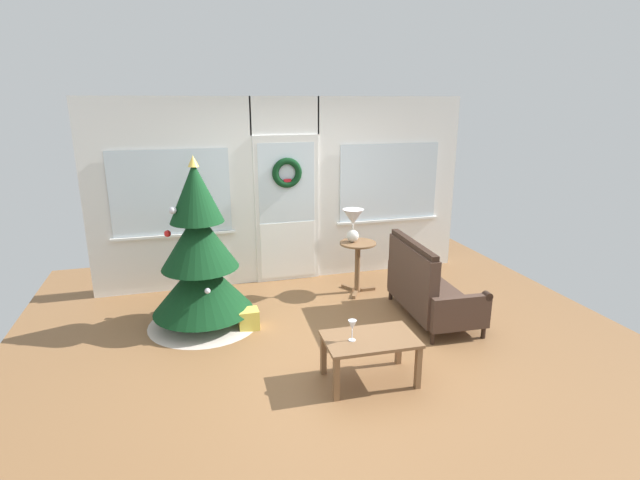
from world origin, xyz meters
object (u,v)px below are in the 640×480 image
at_px(table_lamp, 353,221).
at_px(gift_box, 249,319).
at_px(settee_sofa, 426,288).
at_px(side_table, 358,257).
at_px(coffee_table, 370,344).
at_px(christmas_tree, 200,263).
at_px(wine_glass, 352,326).

bearing_deg(table_lamp, gift_box, -154.03).
relative_size(settee_sofa, gift_box, 6.14).
height_order(side_table, coffee_table, side_table).
bearing_deg(christmas_tree, table_lamp, 13.05).
relative_size(christmas_tree, coffee_table, 2.26).
relative_size(side_table, table_lamp, 1.58).
height_order(christmas_tree, side_table, christmas_tree).
bearing_deg(christmas_tree, coffee_table, -49.76).
bearing_deg(gift_box, table_lamp, 25.97).
bearing_deg(wine_glass, settee_sofa, 39.49).
relative_size(wine_glass, gift_box, 0.86).
bearing_deg(gift_box, wine_glass, -61.71).
relative_size(side_table, coffee_table, 0.81).
xyz_separation_m(christmas_tree, settee_sofa, (2.53, -0.57, -0.36)).
xyz_separation_m(wine_glass, gift_box, (-0.74, 1.38, -0.47)).
relative_size(table_lamp, gift_box, 1.94).
bearing_deg(wine_glass, coffee_table, 0.79).
distance_m(side_table, table_lamp, 0.49).
distance_m(table_lamp, wine_glass, 2.28).
xyz_separation_m(coffee_table, gift_box, (-0.92, 1.38, -0.26)).
bearing_deg(christmas_tree, gift_box, -29.67).
height_order(settee_sofa, table_lamp, table_lamp).
distance_m(wine_glass, gift_box, 1.64).
xyz_separation_m(christmas_tree, table_lamp, (1.98, 0.46, 0.24)).
relative_size(side_table, wine_glass, 3.57).
bearing_deg(settee_sofa, wine_glass, -140.51).
distance_m(coffee_table, gift_box, 1.68).
distance_m(christmas_tree, table_lamp, 2.05).
bearing_deg(side_table, wine_glass, -111.52).
distance_m(table_lamp, coffee_table, 2.27).
relative_size(settee_sofa, coffee_table, 1.62).
distance_m(christmas_tree, gift_box, 0.83).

